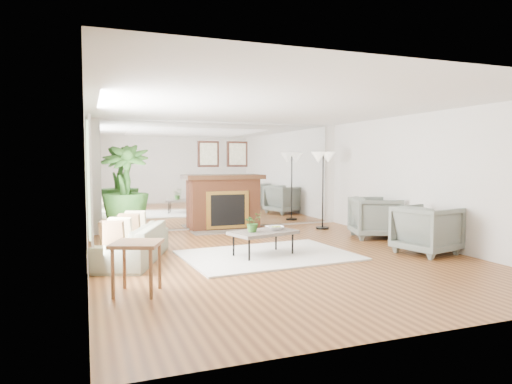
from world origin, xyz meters
name	(u,v)px	position (x,y,z in m)	size (l,w,h in m)	color
ground	(282,258)	(0.00, 0.00, 0.00)	(7.00, 7.00, 0.00)	brown
wall_left	(87,186)	(-2.99, 0.00, 1.25)	(0.02, 7.00, 2.50)	silver
wall_right	(430,179)	(2.99, 0.00, 1.25)	(0.02, 7.00, 2.50)	silver
wall_back	(222,175)	(0.00, 3.49, 1.25)	(6.00, 0.02, 2.50)	silver
mirror_panel	(223,176)	(0.00, 3.47, 1.25)	(5.40, 0.04, 2.40)	silver
window_panel	(89,178)	(-2.96, 0.40, 1.35)	(0.04, 2.40, 1.50)	#B2E09E
fireplace	(225,201)	(0.00, 3.26, 0.66)	(1.85, 0.83, 2.05)	brown
area_rug	(268,255)	(-0.17, 0.20, 0.01)	(2.76, 1.97, 0.03)	white
coffee_table	(263,233)	(-0.25, 0.20, 0.39)	(1.20, 0.89, 0.43)	#685D52
sofa	(133,243)	(-2.33, 0.61, 0.28)	(1.95, 0.76, 0.57)	gray
armchair_back	(375,217)	(2.60, 1.13, 0.43)	(0.91, 0.94, 0.85)	slate
armchair_front	(427,230)	(2.47, -0.56, 0.42)	(0.89, 0.92, 0.84)	slate
side_table	(137,250)	(-2.45, -1.24, 0.53)	(0.72, 0.72, 0.63)	brown
potted_ficus	(125,189)	(-2.27, 2.60, 1.03)	(1.10, 1.10, 1.92)	black
floor_lamp	(323,163)	(2.17, 2.59, 1.54)	(0.59, 0.33, 1.80)	black
tabletop_plant	(253,222)	(-0.45, 0.17, 0.59)	(0.29, 0.25, 0.32)	#345F23
fruit_bowl	(276,228)	(-0.01, 0.23, 0.46)	(0.27, 0.27, 0.07)	brown
book	(269,227)	(-0.04, 0.48, 0.44)	(0.22, 0.30, 0.02)	brown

